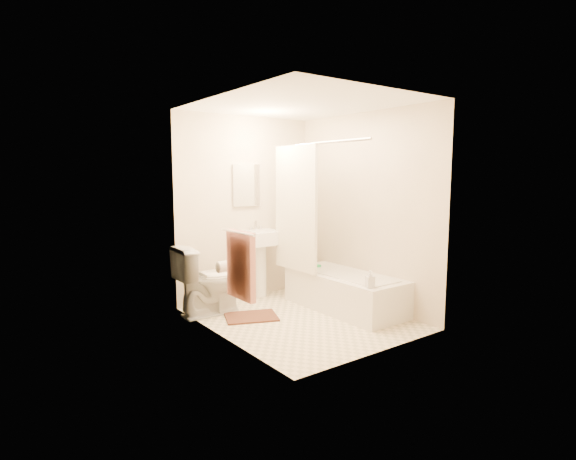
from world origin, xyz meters
TOP-DOWN VIEW (x-y plane):
  - floor at (0.00, 0.00)m, footprint 2.40×2.40m
  - ceiling at (0.00, 0.00)m, footprint 2.40×2.40m
  - wall_back at (0.00, 1.20)m, footprint 2.00×0.02m
  - wall_left at (-1.00, 0.00)m, footprint 0.02×2.40m
  - wall_right at (1.00, 0.00)m, footprint 0.02×2.40m
  - mirror at (0.00, 1.18)m, footprint 0.40×0.03m
  - curtain_rod at (0.30, 0.10)m, footprint 0.03×1.70m
  - shower_curtain at (0.30, 0.50)m, footprint 0.04×0.80m
  - towel_bar at (-0.96, -0.25)m, footprint 0.02×0.60m
  - towel at (-0.93, -0.25)m, footprint 0.06×0.45m
  - toilet_paper at (-0.93, 0.12)m, footprint 0.11×0.12m
  - toilet at (-0.75, 0.78)m, footprint 0.83×0.48m
  - sink at (0.15, 1.06)m, footprint 0.51×0.42m
  - bathtub at (0.66, -0.02)m, footprint 0.68×1.56m
  - bath_mat at (-0.44, 0.37)m, footprint 0.71×0.63m
  - soap_bottle at (0.42, -0.66)m, footprint 0.11×0.11m
  - scrub_brush at (0.64, 0.53)m, footprint 0.07×0.20m

SIDE VIEW (x-z plane):
  - floor at x=0.00m, z-range 0.00..0.00m
  - bath_mat at x=-0.44m, z-range 0.00..0.02m
  - bathtub at x=0.66m, z-range 0.00..0.44m
  - toilet at x=-0.75m, z-range 0.00..0.81m
  - scrub_brush at x=0.64m, z-range 0.44..0.48m
  - sink at x=0.15m, z-range 0.00..0.98m
  - soap_bottle at x=0.42m, z-range 0.44..0.62m
  - toilet_paper at x=-0.93m, z-range 0.64..0.76m
  - towel at x=-0.93m, z-range 0.45..1.11m
  - towel_bar at x=-0.96m, z-range 1.09..1.11m
  - wall_back at x=0.00m, z-range 0.00..2.40m
  - wall_left at x=-1.00m, z-range 0.00..2.40m
  - wall_right at x=1.00m, z-range 0.00..2.40m
  - shower_curtain at x=0.30m, z-range 0.44..2.00m
  - mirror at x=0.00m, z-range 1.23..1.77m
  - curtain_rod at x=0.30m, z-range 1.98..2.02m
  - ceiling at x=0.00m, z-range 2.40..2.40m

